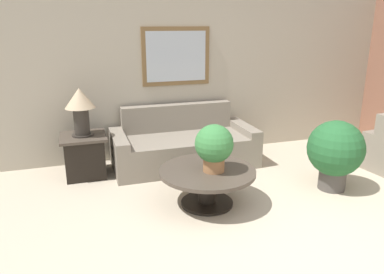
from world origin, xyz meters
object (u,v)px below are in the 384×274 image
(coffee_table, at_px, (207,179))
(couch_main, at_px, (184,146))
(side_table, at_px, (85,155))
(potted_plant_on_table, at_px, (214,146))
(table_lamp, at_px, (80,105))
(potted_plant_floor, at_px, (335,151))

(coffee_table, bearing_deg, couch_main, 85.29)
(side_table, distance_m, potted_plant_on_table, 1.91)
(coffee_table, xyz_separation_m, table_lamp, (-1.26, 1.27, 0.66))
(potted_plant_floor, bearing_deg, side_table, 154.66)
(potted_plant_on_table, bearing_deg, table_lamp, 134.79)
(couch_main, xyz_separation_m, table_lamp, (-1.36, -0.00, 0.69))
(potted_plant_on_table, distance_m, potted_plant_floor, 1.56)
(couch_main, distance_m, potted_plant_floor, 2.03)
(table_lamp, bearing_deg, potted_plant_floor, -25.34)
(couch_main, height_order, coffee_table, couch_main)
(side_table, bearing_deg, table_lamp, 116.57)
(potted_plant_floor, bearing_deg, coffee_table, 177.00)
(table_lamp, bearing_deg, couch_main, 0.21)
(couch_main, xyz_separation_m, side_table, (-1.36, -0.00, 0.02))
(table_lamp, xyz_separation_m, potted_plant_floor, (2.85, -1.35, -0.47))
(side_table, xyz_separation_m, potted_plant_on_table, (1.31, -1.32, 0.42))
(coffee_table, relative_size, potted_plant_floor, 1.24)
(side_table, xyz_separation_m, table_lamp, (-0.00, 0.00, 0.67))
(couch_main, bearing_deg, side_table, -179.79)
(coffee_table, distance_m, potted_plant_on_table, 0.41)
(table_lamp, relative_size, potted_plant_on_table, 1.19)
(couch_main, xyz_separation_m, potted_plant_floor, (1.49, -1.36, 0.22))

